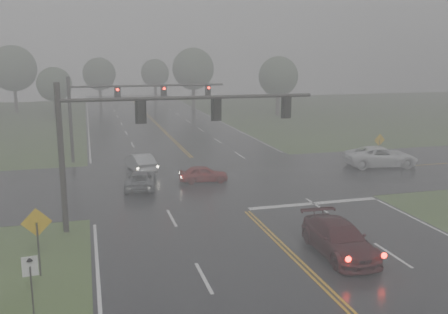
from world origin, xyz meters
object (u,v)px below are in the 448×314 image
object	(u,v)px
signal_gantry_near	(144,126)
signal_gantry_far	(120,101)
sedan_maroon	(338,254)
pickup_white	(380,166)
sedan_silver	(141,171)
sedan_red	(204,182)
car_grey	(141,188)

from	to	relation	value
signal_gantry_near	signal_gantry_far	size ratio (longest dim) A/B	1.02
sedan_maroon	signal_gantry_far	distance (m)	26.12
pickup_white	signal_gantry_near	bearing A→B (deg)	123.26
sedan_silver	pickup_white	bearing A→B (deg)	159.97
pickup_white	signal_gantry_far	xyz separation A→B (m)	(-20.39, 8.57, 5.14)
signal_gantry_far	sedan_red	bearing A→B (deg)	-62.05
sedan_maroon	sedan_silver	world-z (taller)	sedan_maroon
pickup_white	signal_gantry_far	bearing A→B (deg)	76.26
sedan_silver	signal_gantry_near	world-z (taller)	signal_gantry_near
sedan_maroon	pickup_white	bearing A→B (deg)	53.93
sedan_silver	signal_gantry_far	world-z (taller)	signal_gantry_far
car_grey	pickup_white	distance (m)	19.95
sedan_red	signal_gantry_far	distance (m)	12.05
sedan_maroon	car_grey	size ratio (longest dim) A/B	1.20
sedan_red	car_grey	distance (m)	4.64
sedan_maroon	signal_gantry_far	xyz separation A→B (m)	(-8.14, 24.28, 5.14)
sedan_silver	car_grey	world-z (taller)	sedan_silver
sedan_maroon	signal_gantry_near	world-z (taller)	signal_gantry_near
pickup_white	signal_gantry_near	distance (m)	22.97
sedan_maroon	signal_gantry_near	bearing A→B (deg)	142.84
sedan_red	sedan_silver	bearing A→B (deg)	47.36
sedan_maroon	sedan_red	xyz separation A→B (m)	(-3.03, 14.66, 0.00)
car_grey	sedan_silver	bearing A→B (deg)	-87.49
signal_gantry_near	signal_gantry_far	xyz separation A→B (m)	(-0.04, 17.72, -0.33)
signal_gantry_near	sedan_maroon	bearing A→B (deg)	-39.03
sedan_silver	pickup_white	distance (m)	19.66
car_grey	sedan_red	bearing A→B (deg)	-164.93
sedan_red	sedan_maroon	bearing A→B (deg)	-162.00
pickup_white	signal_gantry_near	size ratio (longest dim) A/B	0.43
sedan_red	pickup_white	distance (m)	15.32
sedan_silver	signal_gantry_near	bearing A→B (deg)	75.95
pickup_white	signal_gantry_near	xyz separation A→B (m)	(-20.35, -9.14, 5.47)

